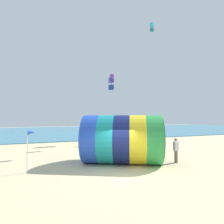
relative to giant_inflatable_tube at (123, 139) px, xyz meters
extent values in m
plane|color=#CCBA8C|center=(-1.24, -2.32, -1.73)|extent=(120.00, 120.00, 0.00)
cube|color=teal|center=(-1.24, 33.83, -1.68)|extent=(120.00, 40.00, 0.10)
cylinder|color=blue|center=(-1.98, 1.03, 0.00)|extent=(2.57, 3.58, 3.46)
cylinder|color=teal|center=(-1.00, 0.52, 0.00)|extent=(2.57, 3.58, 3.46)
cylinder|color=navy|center=(-0.02, 0.01, 0.00)|extent=(2.57, 3.58, 3.46)
cylinder|color=yellow|center=(0.95, -0.50, 0.00)|extent=(2.57, 3.58, 3.46)
cylinder|color=green|center=(1.93, -1.00, 0.00)|extent=(2.57, 3.58, 3.46)
cylinder|color=black|center=(2.44, -1.27, 0.00)|extent=(1.52, 2.85, 3.19)
cylinder|color=#726651|center=(3.73, -1.23, -1.30)|extent=(0.24, 0.24, 0.87)
cube|color=white|center=(3.73, -1.23, -0.53)|extent=(0.37, 0.24, 0.65)
sphere|color=tan|center=(3.73, -1.23, -0.07)|extent=(0.24, 0.24, 0.24)
cube|color=blue|center=(3.59, 11.53, 6.48)|extent=(0.63, 0.63, 0.64)
cube|color=navy|center=(3.59, 11.53, 5.53)|extent=(0.63, 0.63, 0.64)
cylinder|color=black|center=(3.59, 11.53, 6.00)|extent=(0.02, 0.02, 1.70)
cube|color=purple|center=(2.63, 8.80, 6.47)|extent=(0.38, 0.38, 0.38)
cube|color=#4C1E6B|center=(2.63, 8.80, 5.90)|extent=(0.38, 0.38, 0.38)
cylinder|color=black|center=(2.63, 8.80, 6.19)|extent=(0.02, 0.02, 1.01)
cube|color=#2DB2C6|center=(6.72, 6.46, 12.30)|extent=(0.46, 0.46, 0.39)
cube|color=#1B6B77|center=(6.72, 6.46, 11.72)|extent=(0.46, 0.46, 0.39)
cylinder|color=black|center=(6.72, 6.46, 12.01)|extent=(0.02, 0.02, 1.04)
cylinder|color=#726651|center=(-0.03, 9.33, -1.33)|extent=(0.24, 0.24, 0.80)
cube|color=#338C4C|center=(-0.03, 9.33, -0.63)|extent=(0.36, 0.42, 0.60)
sphere|color=#9E7051|center=(-0.03, 9.33, -0.20)|extent=(0.22, 0.22, 0.22)
cylinder|color=#383D56|center=(8.03, 8.20, -1.32)|extent=(0.24, 0.24, 0.82)
cube|color=yellow|center=(8.03, 8.20, -0.61)|extent=(0.42, 0.40, 0.61)
sphere|color=#9E7051|center=(8.03, 8.20, -0.17)|extent=(0.22, 0.22, 0.22)
cylinder|color=silver|center=(-6.31, -0.14, -0.43)|extent=(0.05, 0.05, 2.61)
cone|color=blue|center=(-6.09, -0.14, 0.70)|extent=(0.45, 0.36, 0.36)
camera|label=1|loc=(-5.97, -13.11, 1.61)|focal=32.00mm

